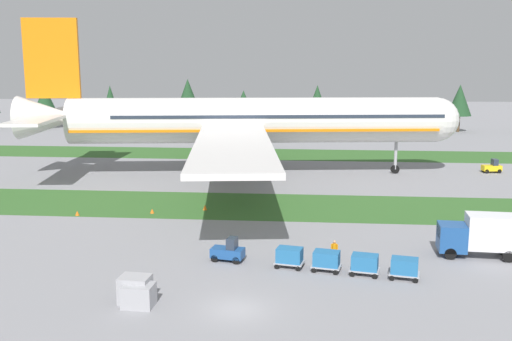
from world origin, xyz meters
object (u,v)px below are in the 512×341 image
cargo_dolly_second (326,259)px  taxiway_marker_1 (77,213)px  pushback_tractor (492,167)px  ground_crew_marshaller (334,250)px  catering_truck (483,234)px  uld_container_0 (135,289)px  baggage_tug (228,251)px  taxiway_marker_0 (152,211)px  cargo_dolly_lead (290,256)px  cargo_dolly_third (365,263)px  taxiway_marker_2 (205,207)px  airliner (242,120)px  cargo_dolly_fourth (404,267)px  uld_container_1 (139,295)px

cargo_dolly_second → taxiway_marker_1: bearing=72.1°
pushback_tractor → ground_crew_marshaller: bearing=141.8°
catering_truck → taxiway_marker_1: 39.42m
ground_crew_marshaller → uld_container_0: 16.48m
baggage_tug → taxiway_marker_0: (-10.02, 14.28, -0.57)m
cargo_dolly_lead → cargo_dolly_third: same height
cargo_dolly_second → taxiway_marker_2: cargo_dolly_second is taller
ground_crew_marshaller → taxiway_marker_0: size_ratio=3.63×
cargo_dolly_lead → uld_container_0: 12.63m
airliner → uld_container_0: 45.62m
airliner → pushback_tractor: (35.55, 4.52, -6.86)m
cargo_dolly_lead → catering_truck: size_ratio=0.35×
taxiway_marker_0 → taxiway_marker_1: 7.68m
cargo_dolly_lead → ground_crew_marshaller: bearing=-52.9°
catering_truck → taxiway_marker_2: bearing=66.0°
airliner → ground_crew_marshaller: (11.40, -35.71, -6.72)m
cargo_dolly_fourth → uld_container_1: (-18.13, -6.59, -0.17)m
catering_truck → taxiway_marker_0: catering_truck is taller
uld_container_1 → taxiway_marker_2: (-0.02, 25.46, -0.45)m
taxiway_marker_1 → taxiway_marker_2: (12.84, 3.41, 0.06)m
airliner → cargo_dolly_lead: 38.80m
uld_container_1 → cargo_dolly_lead: bearing=41.0°
cargo_dolly_second → taxiway_marker_0: size_ratio=5.13×
cargo_dolly_fourth → taxiway_marker_2: size_ratio=4.12×
cargo_dolly_lead → baggage_tug: bearing=90.0°
taxiway_marker_0 → taxiway_marker_2: (5.32, 1.83, 0.06)m
cargo_dolly_lead → cargo_dolly_fourth: (8.52, -1.75, 0.00)m
cargo_dolly_lead → cargo_dolly_fourth: same height
cargo_dolly_third → cargo_dolly_fourth: 2.90m
airliner → baggage_tug: (2.94, -36.39, -6.86)m
cargo_dolly_third → pushback_tractor: (22.00, 43.08, -0.10)m
uld_container_1 → cargo_dolly_third: bearing=25.1°
cargo_dolly_third → ground_crew_marshaller: size_ratio=1.41×
cargo_dolly_lead → uld_container_0: (-10.03, -7.67, -0.02)m
baggage_tug → cargo_dolly_lead: (4.92, -1.01, 0.10)m
catering_truck → taxiway_marker_1: catering_truck is taller
cargo_dolly_lead → pushback_tractor: bearing=-21.9°
ground_crew_marshaller → taxiway_marker_2: bearing=-41.7°
baggage_tug → taxiway_marker_2: baggage_tug is taller
pushback_tractor → ground_crew_marshaller: 46.92m
taxiway_marker_2 → uld_container_1: bearing=-90.0°
cargo_dolly_lead → taxiway_marker_0: size_ratio=5.13×
cargo_dolly_second → cargo_dolly_fourth: (5.68, -1.16, 0.00)m
pushback_tractor → cargo_dolly_fourth: bearing=149.1°
pushback_tractor → uld_container_0: size_ratio=1.37×
taxiway_marker_0 → pushback_tractor: bearing=32.0°
uld_container_1 → taxiway_marker_1: (-12.85, 22.05, -0.51)m
uld_container_1 → taxiway_marker_1: uld_container_1 is taller
cargo_dolly_second → taxiway_marker_2: size_ratio=4.12×
airliner → taxiway_marker_2: size_ratio=126.18×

